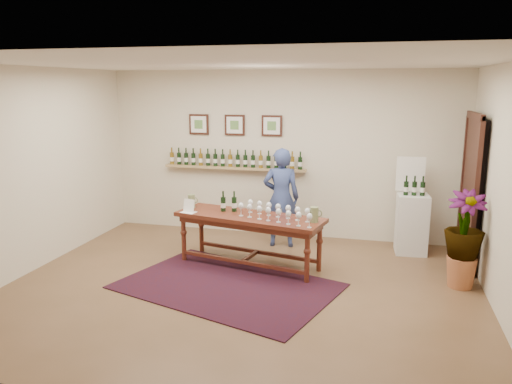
% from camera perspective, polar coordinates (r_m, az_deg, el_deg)
% --- Properties ---
extents(ground, '(6.00, 6.00, 0.00)m').
position_cam_1_polar(ground, '(6.48, -1.77, -11.01)').
color(ground, brown).
rests_on(ground, ground).
extents(room_shell, '(6.00, 6.00, 6.00)m').
position_cam_1_polar(room_shell, '(7.73, 17.36, 0.93)').
color(room_shell, beige).
rests_on(room_shell, ground).
extents(rug, '(3.08, 2.50, 0.01)m').
position_cam_1_polar(rug, '(6.56, -3.30, -10.66)').
color(rug, '#410E0B').
rests_on(rug, ground).
extents(tasting_table, '(2.21, 1.10, 0.75)m').
position_cam_1_polar(tasting_table, '(7.07, -0.75, -3.55)').
color(tasting_table, '#431C10').
rests_on(tasting_table, ground).
extents(table_glasses, '(1.46, 0.80, 0.20)m').
position_cam_1_polar(table_glasses, '(6.83, 2.00, -2.27)').
color(table_glasses, silver).
rests_on(table_glasses, tasting_table).
extents(table_bottles, '(0.35, 0.28, 0.33)m').
position_cam_1_polar(table_bottles, '(7.22, -3.14, -0.94)').
color(table_bottles, black).
rests_on(table_bottles, tasting_table).
extents(pitcher_left, '(0.16, 0.16, 0.20)m').
position_cam_1_polar(pitcher_left, '(7.51, -7.37, -1.04)').
color(pitcher_left, olive).
rests_on(pitcher_left, tasting_table).
extents(pitcher_right, '(0.14, 0.14, 0.21)m').
position_cam_1_polar(pitcher_right, '(6.70, 6.67, -2.58)').
color(pitcher_right, olive).
rests_on(pitcher_right, tasting_table).
extents(menu_card, '(0.24, 0.19, 0.19)m').
position_cam_1_polar(menu_card, '(7.25, -7.67, -1.57)').
color(menu_card, white).
rests_on(menu_card, tasting_table).
extents(display_pedestal, '(0.49, 0.49, 0.92)m').
position_cam_1_polar(display_pedestal, '(8.04, 17.36, -3.49)').
color(display_pedestal, silver).
rests_on(display_pedestal, ground).
extents(pedestal_bottles, '(0.33, 0.11, 0.33)m').
position_cam_1_polar(pedestal_bottles, '(7.86, 17.67, 0.81)').
color(pedestal_bottles, black).
rests_on(pedestal_bottles, display_pedestal).
extents(info_sign, '(0.43, 0.05, 0.59)m').
position_cam_1_polar(info_sign, '(8.01, 17.25, 1.98)').
color(info_sign, white).
rests_on(info_sign, display_pedestal).
extents(potted_plant, '(0.60, 0.60, 1.09)m').
position_cam_1_polar(potted_plant, '(6.85, 22.66, -5.02)').
color(potted_plant, '#A25B36').
rests_on(potted_plant, ground).
extents(person, '(0.63, 0.47, 1.59)m').
position_cam_1_polar(person, '(7.94, 2.89, -0.65)').
color(person, navy).
rests_on(person, ground).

